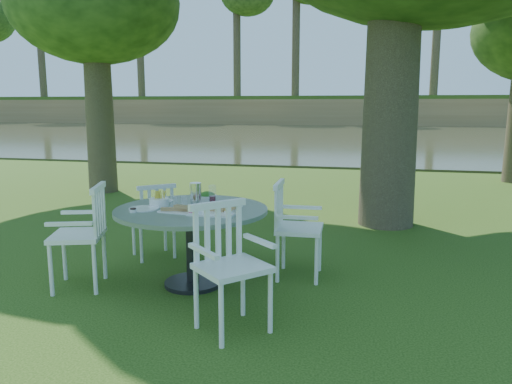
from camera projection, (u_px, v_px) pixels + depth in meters
ground at (252, 275)px, 5.20m from camera, size 140.00×140.00×0.00m
table at (192, 222)px, 4.82m from camera, size 1.47×1.47×0.77m
chair_ne at (290, 222)px, 5.10m from camera, size 0.48×0.51×0.98m
chair_nw at (155, 215)px, 5.69m from camera, size 0.60×0.60×0.87m
chair_sw at (88, 228)px, 4.79m from camera, size 0.61×0.63×1.00m
chair_se at (226, 256)px, 3.92m from camera, size 0.69×0.69×1.00m
tableware at (189, 202)px, 4.86m from camera, size 1.06×0.81×0.23m
river at (350, 137)px, 27.27m from camera, size 100.00×28.00×0.12m
far_bank at (365, 41)px, 43.34m from camera, size 100.00×18.00×15.20m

